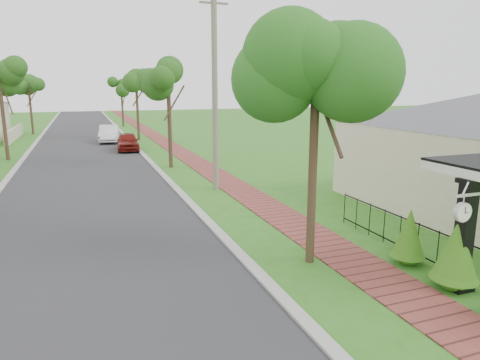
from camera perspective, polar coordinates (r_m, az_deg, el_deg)
ground at (r=9.27m, az=1.60°, el=-16.04°), size 160.00×160.00×0.00m
road at (r=27.92m, az=-19.91°, el=2.43°), size 7.00×120.00×0.02m
kerb_right at (r=28.16m, az=-12.47°, el=2.95°), size 0.30×120.00×0.10m
kerb_left at (r=28.15m, az=-27.34°, el=1.86°), size 0.30×120.00×0.10m
sidewalk at (r=28.62m, az=-7.31°, el=3.28°), size 1.50×120.00×0.03m
porch_post at (r=10.57m, az=27.63°, el=-7.24°), size 0.48×0.48×2.52m
picket_fence at (r=11.64m, az=24.87°, el=-8.31°), size 0.03×8.02×1.00m
street_trees at (r=34.42m, az=-20.41°, el=11.70°), size 10.70×37.65×5.89m
parked_car_red at (r=31.55m, az=-14.72°, el=4.96°), size 1.73×3.79×1.26m
parked_car_white at (r=36.87m, az=-17.06°, el=5.90°), size 1.90×4.28×1.37m
near_tree at (r=10.50m, az=10.17°, el=14.82°), size 2.39×2.39×6.14m
utility_pole at (r=18.37m, az=-3.37°, el=11.37°), size 1.20×0.24×8.13m
station_clock at (r=9.78m, az=27.58°, el=-3.65°), size 0.68×0.13×0.58m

